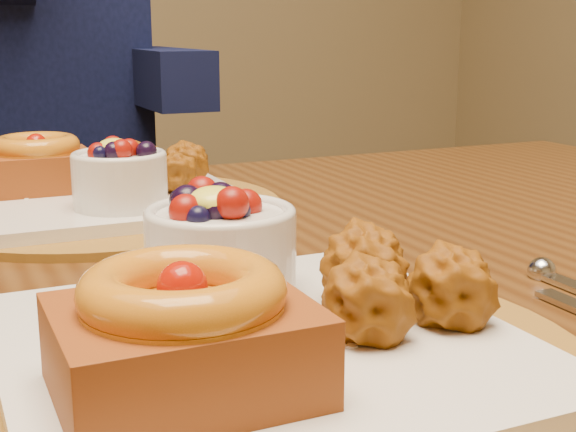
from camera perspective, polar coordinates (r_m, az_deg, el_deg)
The scene contains 4 objects.
dining_table at distance 0.68m, azimuth -9.04°, elevation -9.84°, with size 1.60×0.90×0.76m.
place_setting_near at distance 0.45m, azimuth -2.58°, elevation -7.46°, with size 0.38×0.38×0.09m.
place_setting_far at distance 0.85m, azimuth -13.36°, elevation 1.88°, with size 0.38×0.38×0.09m.
chair_far at distance 1.51m, azimuth -17.29°, elevation -2.53°, with size 0.57×0.57×0.99m.
Camera 1 is at (-0.05, -0.55, 0.94)m, focal length 50.00 mm.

